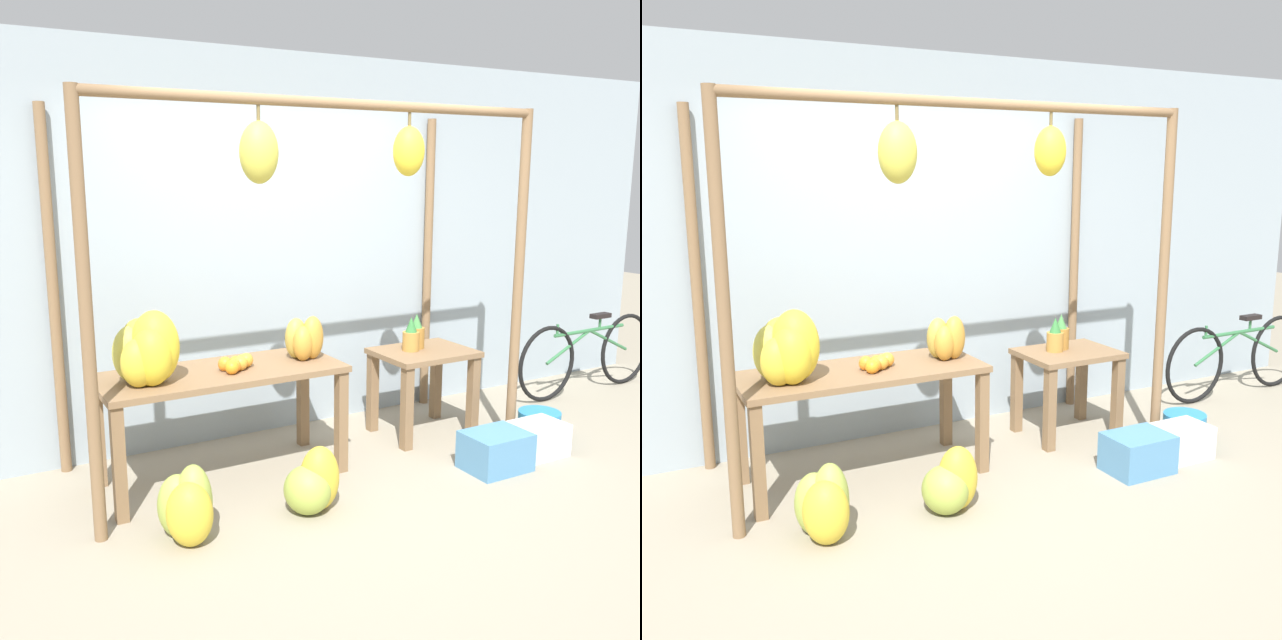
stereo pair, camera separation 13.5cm
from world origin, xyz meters
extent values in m
plane|color=gray|center=(0.00, 0.00, 0.00)|extent=(20.00, 20.00, 0.00)
cube|color=#99A8B2|center=(0.00, 1.45, 1.40)|extent=(8.00, 0.08, 2.80)
cylinder|color=brown|center=(-1.48, 0.32, 1.18)|extent=(0.07, 0.07, 2.37)
cylinder|color=brown|center=(1.48, 0.32, 1.18)|extent=(0.07, 0.07, 2.37)
cylinder|color=brown|center=(-1.48, 1.36, 1.18)|extent=(0.07, 0.07, 2.37)
cylinder|color=brown|center=(1.48, 1.36, 1.18)|extent=(0.07, 0.07, 2.37)
cylinder|color=brown|center=(0.00, 0.32, 2.34)|extent=(2.96, 0.06, 0.06)
cylinder|color=brown|center=(-0.51, 0.32, 2.27)|extent=(0.02, 0.02, 0.08)
ellipsoid|color=gold|center=(-0.51, 0.32, 2.06)|extent=(0.22, 0.20, 0.34)
cylinder|color=brown|center=(0.50, 0.32, 2.27)|extent=(0.02, 0.02, 0.08)
ellipsoid|color=yellow|center=(0.50, 0.32, 2.08)|extent=(0.20, 0.18, 0.30)
cube|color=brown|center=(-0.60, 0.74, 0.71)|extent=(1.55, 0.64, 0.04)
cube|color=brown|center=(-1.33, 0.47, 0.34)|extent=(0.07, 0.07, 0.69)
cube|color=brown|center=(0.12, 0.47, 0.34)|extent=(0.07, 0.07, 0.69)
cube|color=brown|center=(-1.33, 1.01, 0.34)|extent=(0.07, 0.07, 0.69)
cube|color=brown|center=(0.12, 1.01, 0.34)|extent=(0.07, 0.07, 0.69)
cube|color=brown|center=(1.03, 0.79, 0.63)|extent=(0.71, 0.55, 0.04)
cube|color=brown|center=(0.72, 0.56, 0.30)|extent=(0.07, 0.07, 0.61)
cube|color=brown|center=(1.33, 0.56, 0.30)|extent=(0.07, 0.07, 0.61)
cube|color=brown|center=(0.72, 1.01, 0.30)|extent=(0.07, 0.07, 0.61)
cube|color=brown|center=(1.33, 1.01, 0.30)|extent=(0.07, 0.07, 0.61)
ellipsoid|color=yellow|center=(-1.03, 0.67, 0.95)|extent=(0.39, 0.39, 0.43)
ellipsoid|color=gold|center=(-1.10, 0.76, 0.92)|extent=(0.34, 0.33, 0.38)
ellipsoid|color=gold|center=(-1.15, 0.75, 0.90)|extent=(0.27, 0.25, 0.34)
ellipsoid|color=gold|center=(-1.15, 0.62, 0.88)|extent=(0.26, 0.24, 0.29)
ellipsoid|color=yellow|center=(-1.08, 0.61, 0.91)|extent=(0.33, 0.33, 0.35)
sphere|color=orange|center=(-0.48, 0.69, 0.77)|extent=(0.08, 0.08, 0.08)
sphere|color=orange|center=(-0.59, 0.72, 0.76)|extent=(0.07, 0.07, 0.07)
sphere|color=orange|center=(-0.50, 0.67, 0.78)|extent=(0.09, 0.09, 0.09)
sphere|color=orange|center=(-0.44, 0.72, 0.78)|extent=(0.09, 0.09, 0.09)
sphere|color=orange|center=(-0.59, 0.71, 0.77)|extent=(0.08, 0.08, 0.08)
sphere|color=orange|center=(-0.56, 0.64, 0.77)|extent=(0.09, 0.09, 0.09)
sphere|color=orange|center=(-0.51, 0.71, 0.77)|extent=(0.09, 0.09, 0.09)
sphere|color=orange|center=(-0.46, 0.75, 0.77)|extent=(0.08, 0.08, 0.08)
sphere|color=orange|center=(-0.59, 0.71, 0.78)|extent=(0.09, 0.09, 0.09)
sphere|color=orange|center=(-0.58, 0.61, 0.77)|extent=(0.09, 0.09, 0.09)
cylinder|color=#B27F38|center=(0.93, 0.82, 0.72)|extent=(0.13, 0.13, 0.14)
cone|color=#337538|center=(0.93, 0.82, 0.85)|extent=(0.09, 0.09, 0.11)
cylinder|color=#A3702D|center=(1.01, 0.86, 0.73)|extent=(0.12, 0.12, 0.16)
cone|color=#428442|center=(1.01, 0.86, 0.86)|extent=(0.09, 0.09, 0.11)
ellipsoid|color=#9EB247|center=(-1.02, 0.10, 0.21)|extent=(0.23, 0.25, 0.42)
ellipsoid|color=#9EB247|center=(-1.10, 0.15, 0.18)|extent=(0.27, 0.26, 0.36)
ellipsoid|color=gold|center=(-1.07, 0.02, 0.18)|extent=(0.34, 0.34, 0.36)
ellipsoid|color=gold|center=(-0.27, 0.06, 0.19)|extent=(0.24, 0.22, 0.39)
ellipsoid|color=#9EB247|center=(-0.36, 0.04, 0.14)|extent=(0.37, 0.38, 0.29)
cube|color=#4C84B2|center=(1.04, -0.01, 0.13)|extent=(0.42, 0.32, 0.26)
cylinder|color=teal|center=(1.70, 0.25, 0.11)|extent=(0.31, 0.31, 0.22)
torus|color=black|center=(3.47, 0.91, 0.33)|extent=(0.67, 0.05, 0.67)
torus|color=black|center=(2.43, 0.88, 0.33)|extent=(0.67, 0.05, 0.67)
cylinder|color=#337042|center=(2.95, 0.90, 0.57)|extent=(0.89, 0.06, 0.03)
cylinder|color=#337042|center=(3.21, 0.90, 0.45)|extent=(0.53, 0.04, 0.26)
cylinder|color=#337042|center=(2.69, 0.89, 0.45)|extent=(0.53, 0.04, 0.26)
cylinder|color=#337042|center=(3.08, 0.90, 0.62)|extent=(0.02, 0.02, 0.10)
cube|color=black|center=(3.08, 0.90, 0.69)|extent=(0.20, 0.09, 0.04)
cylinder|color=#337042|center=(2.53, 0.88, 0.62)|extent=(0.02, 0.02, 0.10)
ellipsoid|color=gold|center=(-0.04, 0.69, 0.85)|extent=(0.20, 0.20, 0.23)
ellipsoid|color=gold|center=(0.04, 0.70, 0.87)|extent=(0.21, 0.20, 0.29)
ellipsoid|color=#B2993D|center=(-0.05, 0.77, 0.87)|extent=(0.18, 0.17, 0.27)
cube|color=silver|center=(1.47, 0.04, 0.12)|extent=(0.38, 0.29, 0.23)
camera|label=1|loc=(-2.16, -3.35, 1.95)|focal=40.00mm
camera|label=2|loc=(-2.04, -3.42, 1.95)|focal=40.00mm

